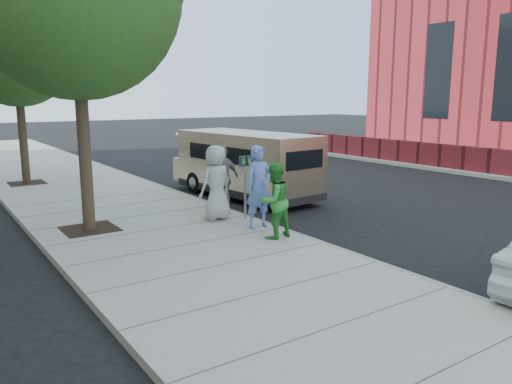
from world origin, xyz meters
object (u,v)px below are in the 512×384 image
Objects in this scene: person_officer at (259,187)px; person_gray_shirt at (216,183)px; person_striped_polo at (223,178)px; person_green_shirt at (274,201)px; van at (245,163)px; parking_meter at (245,174)px; tree_far at (16,45)px.

person_gray_shirt is at bearing 108.60° from person_officer.
person_green_shirt is at bearing 71.11° from person_striped_polo.
van reaches higher than person_gray_shirt.
person_green_shirt is (-0.44, -1.81, -0.32)m from parking_meter.
person_gray_shirt is at bearing -71.32° from tree_far.
person_gray_shirt is at bearing 147.37° from parking_meter.
person_green_shirt is at bearing -109.61° from parking_meter.
person_green_shirt is (-0.23, -0.89, -0.15)m from person_officer.
person_striped_polo is at bearing -104.45° from person_green_shirt.
person_officer reaches higher than parking_meter.
parking_meter is 0.85× the size of person_gray_shirt.
person_striped_polo reaches higher than person_green_shirt.
person_striped_polo is (0.39, 2.82, 0.07)m from person_green_shirt.
parking_meter is 0.28× the size of van.
person_officer is (-2.09, -3.82, 0.02)m from van.
person_gray_shirt is 0.90m from person_striped_polo.
van is at bearing 61.01° from person_officer.
person_striped_polo reaches higher than parking_meter.
tree_far is at bearing 108.40° from person_officer.
person_officer is 1.32m from person_gray_shirt.
person_gray_shirt reaches higher than person_striped_polo.
tree_far is at bearing -83.27° from person_gray_shirt.
person_green_shirt is at bearing -104.52° from person_officer.
tree_far reaches higher than van.
van is 4.35m from person_officer.
person_gray_shirt is at bearing -140.20° from van.
person_officer reaches higher than person_gray_shirt.
parking_meter is at bearing -128.72° from van.
parking_meter is at bearing -110.24° from person_green_shirt.
tree_far is 9.34m from person_striped_polo.
tree_far is at bearing 105.87° from parking_meter.
person_striped_polo is (3.45, -7.78, -3.84)m from tree_far.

